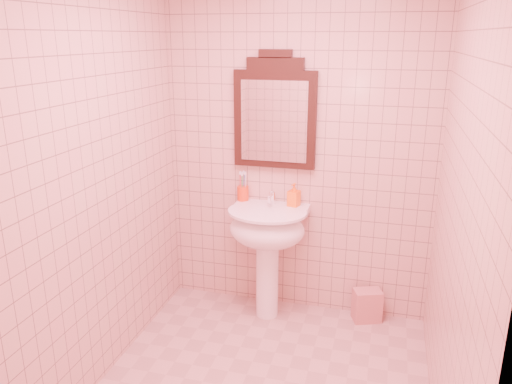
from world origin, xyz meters
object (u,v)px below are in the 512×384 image
(toothbrush_cup, at_px, (243,193))
(towel, at_px, (367,305))
(mirror, at_px, (275,114))
(soap_dispenser, at_px, (294,195))
(pedestal_sink, at_px, (267,236))

(toothbrush_cup, distance_m, towel, 1.27)
(mirror, distance_m, towel, 1.60)
(mirror, xyz_separation_m, toothbrush_cup, (-0.24, -0.02, -0.61))
(soap_dispenser, bearing_deg, pedestal_sink, -122.29)
(toothbrush_cup, xyz_separation_m, soap_dispenser, (0.41, -0.03, 0.03))
(soap_dispenser, bearing_deg, mirror, 178.02)
(mirror, relative_size, toothbrush_cup, 4.14)
(soap_dispenser, relative_size, towel, 0.70)
(pedestal_sink, relative_size, mirror, 1.02)
(mirror, height_order, toothbrush_cup, mirror)
(mirror, bearing_deg, towel, -5.71)
(mirror, bearing_deg, pedestal_sink, -90.00)
(mirror, height_order, towel, mirror)
(pedestal_sink, bearing_deg, towel, 9.51)
(pedestal_sink, bearing_deg, soap_dispenser, 41.96)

